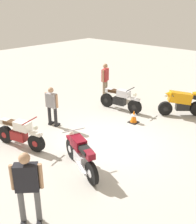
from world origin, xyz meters
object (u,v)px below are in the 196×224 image
Objects in this scene: motorcycle_cream_vintage at (20,133)px; traffic_cone at (134,117)px; person_in_gray_shirt at (52,105)px; motorcycle_orange_sportbike at (182,102)px; motorcycle_silver_cruiser at (120,99)px; motorcycle_maroon_cruiser at (81,154)px; person_in_black_shirt at (27,184)px; person_in_red_shirt at (105,78)px.

motorcycle_cream_vintage is 3.64× the size of traffic_cone.
traffic_cone is at bearing -52.86° from person_in_gray_shirt.
person_in_gray_shirt is at bearing 12.27° from motorcycle_orange_sportbike.
traffic_cone is (0.71, 1.24, -0.26)m from motorcycle_silver_cruiser.
motorcycle_silver_cruiser is 4.90m from motorcycle_maroon_cruiser.
person_in_black_shirt is at bearing 51.55° from motorcycle_orange_sportbike.
motorcycle_silver_cruiser reaches higher than motorcycle_cream_vintage.
traffic_cone is at bearing -36.40° from motorcycle_silver_cruiser.
person_in_black_shirt is 3.35× the size of traffic_cone.
motorcycle_cream_vintage is at bearing -102.32° from motorcycle_silver_cruiser.
person_in_gray_shirt is at bearing 90.43° from motorcycle_cream_vintage.
traffic_cone is at bearing -57.30° from motorcycle_maroon_cruiser.
motorcycle_orange_sportbike is 0.80× the size of motorcycle_maroon_cruiser.
motorcycle_silver_cruiser is 1.32× the size of person_in_gray_shirt.
motorcycle_orange_sportbike is at bearing 136.44° from person_in_black_shirt.
person_in_gray_shirt is (3.07, -0.96, 0.36)m from motorcycle_silver_cruiser.
traffic_cone is at bearing -49.36° from person_in_red_shirt.
motorcycle_orange_sportbike is at bearing -14.80° from person_in_red_shirt.
person_in_black_shirt reaches higher than person_in_red_shirt.
motorcycle_orange_sportbike is 6.73m from motorcycle_cream_vintage.
motorcycle_cream_vintage is 1.22× the size of person_in_gray_shirt.
motorcycle_cream_vintage is 2.53m from motorcycle_maroon_cruiser.
motorcycle_cream_vintage is (4.86, -0.48, -0.03)m from motorcycle_silver_cruiser.
traffic_cone is at bearing 52.80° from motorcycle_cream_vintage.
motorcycle_cream_vintage is at bearing -22.62° from traffic_cone.
motorcycle_cream_vintage is at bearing 24.74° from motorcycle_orange_sportbike.
person_in_red_shirt reaches higher than traffic_cone.
motorcycle_silver_cruiser and motorcycle_maroon_cruiser have the same top height.
motorcycle_maroon_cruiser is 3.76× the size of traffic_cone.
motorcycle_silver_cruiser is 3.24m from person_in_gray_shirt.
traffic_cone is (-3.76, -0.77, -0.26)m from motorcycle_maroon_cruiser.
traffic_cone is (1.60, 2.89, -0.74)m from person_in_red_shirt.
motorcycle_silver_cruiser is 2.62m from motorcycle_orange_sportbike.
motorcycle_silver_cruiser is 1.08× the size of motorcycle_cream_vintage.
motorcycle_cream_vintage is (6.13, -2.78, -0.11)m from motorcycle_orange_sportbike.
motorcycle_maroon_cruiser reaches higher than motorcycle_cream_vintage.
person_in_black_shirt is 8.65m from person_in_red_shirt.
traffic_cone is (-5.92, -1.39, -0.77)m from person_in_black_shirt.
person_in_black_shirt is at bearing 126.95° from motorcycle_maroon_cruiser.
person_in_black_shirt reaches higher than traffic_cone.
motorcycle_cream_vintage is 1.11× the size of person_in_red_shirt.
person_in_red_shirt reaches higher than motorcycle_orange_sportbike.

